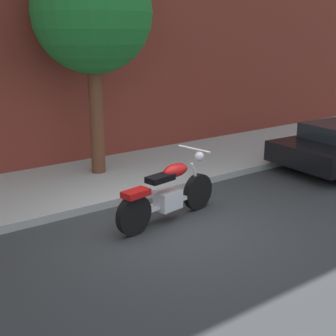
% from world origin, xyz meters
% --- Properties ---
extents(ground_plane, '(60.00, 60.00, 0.00)m').
position_xyz_m(ground_plane, '(0.00, 0.00, 0.00)').
color(ground_plane, '#303335').
extents(sidewalk, '(24.97, 2.82, 0.14)m').
position_xyz_m(sidewalk, '(0.00, 2.73, 0.07)').
color(sidewalk, '#A7A7A7').
rests_on(sidewalk, ground).
extents(motorcycle, '(2.16, 0.73, 1.15)m').
position_xyz_m(motorcycle, '(0.04, 0.24, 0.47)').
color(motorcycle, black).
rests_on(motorcycle, ground).
extents(street_tree, '(2.40, 2.40, 4.61)m').
position_xyz_m(street_tree, '(0.24, 3.04, 3.38)').
color(street_tree, brown).
rests_on(street_tree, ground).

